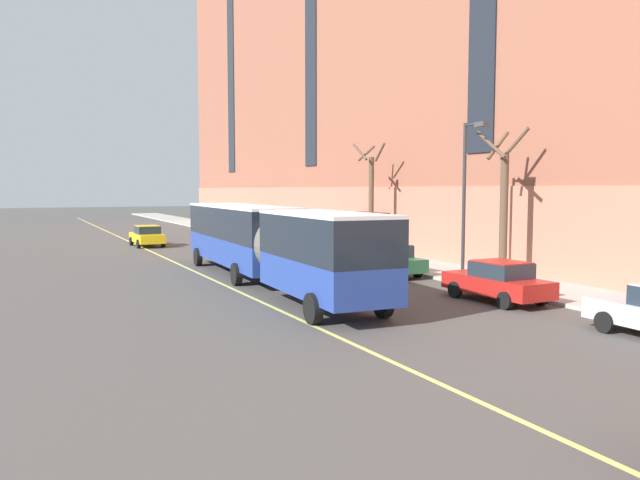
{
  "coord_description": "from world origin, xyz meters",
  "views": [
    {
      "loc": [
        -10.74,
        -25.66,
        4.25
      ],
      "look_at": [
        2.43,
        1.26,
        1.8
      ],
      "focal_mm": 35.0,
      "sensor_mm": 36.0,
      "label": 1
    }
  ],
  "objects_px": {
    "parked_car_navy_2": "(270,238)",
    "street_tree_far_uptown": "(371,199)",
    "parked_car_champagne_0": "(325,248)",
    "parked_car_red_1": "(498,281)",
    "parked_car_black_5": "(219,228)",
    "street_lamp": "(467,185)",
    "taxi_cab": "(147,236)",
    "city_bus": "(266,240)",
    "street_tree_mid_block": "(503,205)",
    "parked_car_green_6": "(387,260)",
    "fire_hydrant": "(337,249)"
  },
  "relations": [
    {
      "from": "parked_car_navy_2",
      "to": "street_tree_far_uptown",
      "type": "bearing_deg",
      "value": -68.56
    },
    {
      "from": "parked_car_champagne_0",
      "to": "parked_car_red_1",
      "type": "height_order",
      "value": "same"
    },
    {
      "from": "parked_car_red_1",
      "to": "parked_car_black_5",
      "type": "bearing_deg",
      "value": 89.79
    },
    {
      "from": "parked_car_red_1",
      "to": "street_lamp",
      "type": "bearing_deg",
      "value": 65.35
    },
    {
      "from": "parked_car_navy_2",
      "to": "street_lamp",
      "type": "relative_size",
      "value": 0.65
    },
    {
      "from": "parked_car_champagne_0",
      "to": "parked_car_navy_2",
      "type": "xyz_separation_m",
      "value": [
        -0.12,
        8.66,
        0.0
      ]
    },
    {
      "from": "street_tree_far_uptown",
      "to": "street_lamp",
      "type": "height_order",
      "value": "street_lamp"
    },
    {
      "from": "parked_car_red_1",
      "to": "taxi_cab",
      "type": "relative_size",
      "value": 1.0
    },
    {
      "from": "city_bus",
      "to": "parked_car_black_5",
      "type": "bearing_deg",
      "value": 77.14
    },
    {
      "from": "city_bus",
      "to": "street_tree_mid_block",
      "type": "distance_m",
      "value": 10.75
    },
    {
      "from": "city_bus",
      "to": "parked_car_red_1",
      "type": "height_order",
      "value": "city_bus"
    },
    {
      "from": "parked_car_champagne_0",
      "to": "parked_car_green_6",
      "type": "bearing_deg",
      "value": -90.73
    },
    {
      "from": "taxi_cab",
      "to": "fire_hydrant",
      "type": "xyz_separation_m",
      "value": [
        9.4,
        -12.47,
        -0.29
      ]
    },
    {
      "from": "taxi_cab",
      "to": "parked_car_red_1",
      "type": "bearing_deg",
      "value": -75.46
    },
    {
      "from": "city_bus",
      "to": "parked_car_black_5",
      "type": "distance_m",
      "value": 29.17
    },
    {
      "from": "parked_car_black_5",
      "to": "parked_car_champagne_0",
      "type": "bearing_deg",
      "value": -89.85
    },
    {
      "from": "taxi_cab",
      "to": "street_tree_mid_block",
      "type": "height_order",
      "value": "street_tree_mid_block"
    },
    {
      "from": "street_tree_mid_block",
      "to": "fire_hydrant",
      "type": "distance_m",
      "value": 13.58
    },
    {
      "from": "parked_car_navy_2",
      "to": "parked_car_green_6",
      "type": "height_order",
      "value": "same"
    },
    {
      "from": "parked_car_red_1",
      "to": "parked_car_green_6",
      "type": "xyz_separation_m",
      "value": [
        0.1,
        7.99,
        0.0
      ]
    },
    {
      "from": "parked_car_navy_2",
      "to": "taxi_cab",
      "type": "relative_size",
      "value": 1.04
    },
    {
      "from": "city_bus",
      "to": "street_lamp",
      "type": "distance_m",
      "value": 9.35
    },
    {
      "from": "city_bus",
      "to": "street_tree_mid_block",
      "type": "bearing_deg",
      "value": -23.59
    },
    {
      "from": "parked_car_navy_2",
      "to": "parked_car_black_5",
      "type": "relative_size",
      "value": 0.97
    },
    {
      "from": "city_bus",
      "to": "parked_car_navy_2",
      "type": "height_order",
      "value": "city_bus"
    },
    {
      "from": "city_bus",
      "to": "taxi_cab",
      "type": "xyz_separation_m",
      "value": [
        -1.2,
        21.35,
        -1.23
      ]
    },
    {
      "from": "parked_car_navy_2",
      "to": "street_tree_far_uptown",
      "type": "relative_size",
      "value": 0.66
    },
    {
      "from": "parked_car_green_6",
      "to": "street_tree_far_uptown",
      "type": "relative_size",
      "value": 0.66
    },
    {
      "from": "taxi_cab",
      "to": "street_lamp",
      "type": "relative_size",
      "value": 0.63
    },
    {
      "from": "parked_car_navy_2",
      "to": "taxi_cab",
      "type": "bearing_deg",
      "value": 144.0
    },
    {
      "from": "city_bus",
      "to": "street_lamp",
      "type": "bearing_deg",
      "value": -23.22
    },
    {
      "from": "parked_car_champagne_0",
      "to": "taxi_cab",
      "type": "xyz_separation_m",
      "value": [
        -7.74,
        14.21,
        0.0
      ]
    },
    {
      "from": "taxi_cab",
      "to": "street_tree_far_uptown",
      "type": "height_order",
      "value": "street_tree_far_uptown"
    },
    {
      "from": "parked_car_champagne_0",
      "to": "street_tree_far_uptown",
      "type": "bearing_deg",
      "value": 3.47
    },
    {
      "from": "city_bus",
      "to": "parked_car_green_6",
      "type": "xyz_separation_m",
      "value": [
        6.45,
        0.2,
        -1.23
      ]
    },
    {
      "from": "taxi_cab",
      "to": "street_lamp",
      "type": "height_order",
      "value": "street_lamp"
    },
    {
      "from": "street_lamp",
      "to": "fire_hydrant",
      "type": "xyz_separation_m",
      "value": [
        -0.1,
        12.44,
        -3.96
      ]
    },
    {
      "from": "parked_car_black_5",
      "to": "street_tree_mid_block",
      "type": "height_order",
      "value": "street_tree_mid_block"
    },
    {
      "from": "taxi_cab",
      "to": "street_tree_mid_block",
      "type": "xyz_separation_m",
      "value": [
        10.96,
        -25.61,
        2.74
      ]
    },
    {
      "from": "city_bus",
      "to": "parked_car_champagne_0",
      "type": "relative_size",
      "value": 4.49
    },
    {
      "from": "parked_car_green_6",
      "to": "parked_car_navy_2",
      "type": "bearing_deg",
      "value": 90.11
    },
    {
      "from": "parked_car_champagne_0",
      "to": "parked_car_green_6",
      "type": "xyz_separation_m",
      "value": [
        -0.09,
        -6.94,
        0.0
      ]
    },
    {
      "from": "street_tree_far_uptown",
      "to": "fire_hydrant",
      "type": "xyz_separation_m",
      "value": [
        -1.56,
        1.54,
        -3.15
      ]
    },
    {
      "from": "parked_car_champagne_0",
      "to": "fire_hydrant",
      "type": "distance_m",
      "value": 2.42
    },
    {
      "from": "taxi_cab",
      "to": "fire_hydrant",
      "type": "relative_size",
      "value": 6.13
    },
    {
      "from": "city_bus",
      "to": "street_lamp",
      "type": "height_order",
      "value": "street_lamp"
    },
    {
      "from": "parked_car_red_1",
      "to": "parked_car_black_5",
      "type": "relative_size",
      "value": 0.94
    },
    {
      "from": "parked_car_black_5",
      "to": "street_tree_far_uptown",
      "type": "distance_m",
      "value": 21.52
    },
    {
      "from": "fire_hydrant",
      "to": "street_lamp",
      "type": "bearing_deg",
      "value": -89.54
    },
    {
      "from": "city_bus",
      "to": "street_lamp",
      "type": "xyz_separation_m",
      "value": [
        8.29,
        -3.56,
        2.44
      ]
    }
  ]
}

